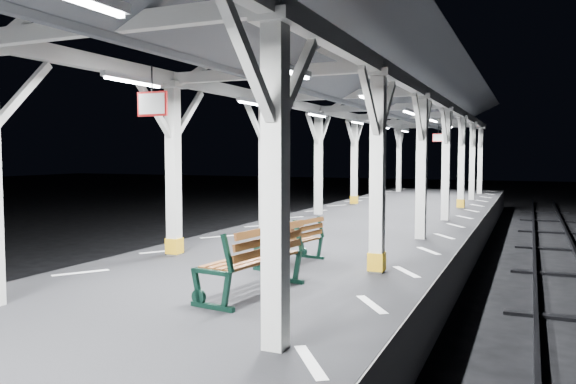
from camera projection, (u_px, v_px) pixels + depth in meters
The scene contains 7 objects.
ground at pixel (210, 353), 8.31m from camera, with size 120.00×120.00×0.00m, color black.
platform at pixel (209, 320), 8.28m from camera, with size 6.00×50.00×1.00m, color black.
hazard_stripes_left at pixel (81, 273), 9.21m from camera, with size 1.00×48.00×0.01m, color silver.
hazard_stripes_right at pixel (372, 304), 7.27m from camera, with size 1.00×48.00×0.01m, color silver.
canopy at pixel (206, 41), 7.98m from camera, with size 5.40×49.00×4.65m.
bench_near at pixel (258, 258), 7.72m from camera, with size 0.91×1.89×0.99m.
bench_mid at pixel (295, 241), 9.84m from camera, with size 0.79×1.57×0.81m.
Camera 1 is at (4.30, -6.99, 2.95)m, focal length 35.00 mm.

